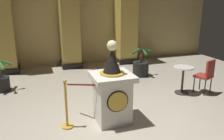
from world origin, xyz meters
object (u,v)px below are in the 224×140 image
(potted_palm_right, at_px, (141,67))
(cafe_table, at_px, (183,77))
(potted_palm_left, at_px, (1,80))
(stanchion_near, at_px, (118,88))
(stanchion_far, at_px, (67,111))
(pedestal_clock, at_px, (112,92))
(cafe_chair_red, at_px, (206,74))

(potted_palm_right, xyz_separation_m, cafe_table, (0.38, -1.83, 0.18))
(potted_palm_left, bearing_deg, stanchion_near, -30.81)
(cafe_table, bearing_deg, stanchion_near, 176.65)
(stanchion_far, distance_m, potted_palm_right, 3.91)
(pedestal_clock, height_order, stanchion_far, pedestal_clock)
(cafe_table, xyz_separation_m, cafe_chair_red, (0.58, -0.22, 0.09))
(cafe_table, bearing_deg, potted_palm_left, 158.86)
(cafe_table, height_order, cafe_chair_red, cafe_chair_red)
(stanchion_far, xyz_separation_m, cafe_chair_red, (3.85, 0.59, 0.22))
(stanchion_near, height_order, potted_palm_right, potted_palm_right)
(stanchion_far, height_order, potted_palm_left, stanchion_far)
(stanchion_near, distance_m, potted_palm_right, 2.26)
(stanchion_far, xyz_separation_m, potted_palm_left, (-1.46, 2.64, -0.03))
(potted_palm_left, bearing_deg, cafe_chair_red, -21.11)
(stanchion_near, bearing_deg, potted_palm_left, 149.19)
(stanchion_far, relative_size, cafe_table, 1.35)
(pedestal_clock, xyz_separation_m, cafe_chair_red, (2.91, 0.63, -0.08))
(potted_palm_right, bearing_deg, stanchion_near, -130.46)
(potted_palm_left, distance_m, cafe_table, 5.08)
(stanchion_near, xyz_separation_m, cafe_chair_red, (2.42, -0.33, 0.23))
(pedestal_clock, height_order, potted_palm_left, pedestal_clock)
(pedestal_clock, xyz_separation_m, potted_palm_left, (-2.40, 2.68, -0.33))
(pedestal_clock, xyz_separation_m, potted_palm_right, (1.95, 2.68, -0.36))
(potted_palm_right, bearing_deg, stanchion_far, -137.67)
(stanchion_near, xyz_separation_m, cafe_table, (1.84, -0.11, 0.13))
(stanchion_near, distance_m, potted_palm_left, 3.36)
(stanchion_far, xyz_separation_m, potted_palm_right, (2.89, 2.63, -0.06))
(pedestal_clock, distance_m, stanchion_far, 0.99)
(potted_palm_left, height_order, cafe_table, potted_palm_left)
(stanchion_far, height_order, cafe_chair_red, stanchion_far)
(potted_palm_left, xyz_separation_m, potted_palm_right, (4.35, -0.00, -0.03))
(stanchion_near, distance_m, stanchion_far, 1.69)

